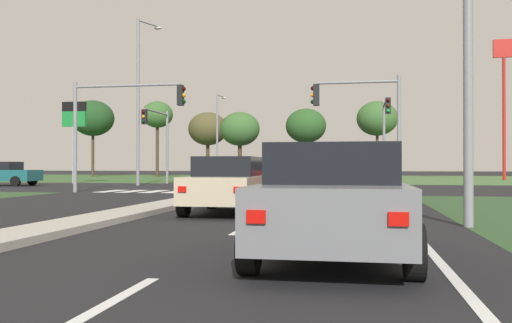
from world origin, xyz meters
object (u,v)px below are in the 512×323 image
Objects in this scene: car_blue_second at (247,173)px; fastfood_pole_sign at (504,78)px; car_red_near at (348,175)px; fuel_price_totem at (74,124)px; treeline_third at (208,129)px; street_lamp_second at (140,94)px; treeline_second at (157,115)px; traffic_signal_far_left at (159,132)px; treeline_fourth at (240,129)px; car_teal_fourth at (4,173)px; pedestrian_at_median at (285,165)px; street_lamp_third at (218,131)px; treeline_sixth at (377,119)px; car_grey_eighth at (334,201)px; car_navy_sixth at (346,182)px; traffic_signal_near_left at (117,114)px; car_maroon_seventh at (355,179)px; car_beige_third at (230,184)px; treeline_fifth at (306,126)px; traffic_signal_far_right at (385,125)px; traffic_signal_near_right at (365,114)px; car_silver_fifth at (282,170)px; treeline_near at (93,118)px.

car_blue_second is 25.09m from fastfood_pole_sign.
car_red_near is 0.75× the size of fuel_price_totem.
street_lamp_second is at bearing -82.57° from treeline_third.
street_lamp_second is 1.24× the size of treeline_second.
treeline_fourth is (0.62, 24.02, 1.74)m from traffic_signal_far_left.
pedestrian_at_median is at bearing 128.19° from car_teal_fourth.
street_lamp_third is (-0.03, 20.64, -1.13)m from street_lamp_second.
treeline_third is at bearing 133.37° from treeline_fourth.
car_grey_eighth is at bearing -92.70° from treeline_sixth.
car_red_near is 33.02m from treeline_fourth.
treeline_fourth is at bearing -55.81° from pedestrian_at_median.
traffic_signal_near_left is at bearing 142.28° from car_navy_sixth.
fastfood_pole_sign reaches higher than traffic_signal_far_left.
street_lamp_third is 1.45× the size of fuel_price_totem.
car_maroon_seventh is 44.84m from treeline_second.
treeline_fifth is at bearing 92.56° from car_beige_third.
pedestrian_at_median reaches higher than car_red_near.
car_maroon_seventh is 19.46m from traffic_signal_far_left.
treeline_fifth reaches higher than pedestrian_at_median.
traffic_signal_far_right is 0.77× the size of treeline_fourth.
car_beige_third is 0.59× the size of treeline_fourth.
car_maroon_seventh is at bearing -100.32° from traffic_signal_near_right.
treeline_sixth is at bearing 60.75° from traffic_signal_far_left.
treeline_sixth is at bearing 15.00° from treeline_fourth.
treeline_fifth is (-2.06, 46.00, 4.85)m from car_beige_third.
car_grey_eighth is 56.83m from treeline_sixth.
pedestrian_at_median is 0.15× the size of fastfood_pole_sign.
traffic_signal_near_left is at bearing 85.22° from car_silver_fifth.
car_grey_eighth is at bearing -67.16° from treeline_second.
car_grey_eighth reaches higher than car_beige_third.
fastfood_pole_sign reaches higher than fuel_price_totem.
treeline_sixth is (15.10, 4.05, 1.30)m from treeline_fourth.
car_silver_fifth is at bearing 103.10° from traffic_signal_near_right.
car_maroon_seventh is at bearing -59.57° from treeline_second.
car_beige_third is at bearing -113.63° from car_maroon_seventh.
treeline_fourth is at bearing -176.21° from treeline_fifth.
car_silver_fifth reaches higher than car_grey_eighth.
treeline_second reaches higher than car_red_near.
fastfood_pole_sign reaches higher than car_beige_third.
treeline_near is 13.69m from treeline_third.
street_lamp_third is at bearing -40.22° from pedestrian_at_median.
traffic_signal_far_left is 29.95m from treeline_third.
fastfood_pole_sign is (26.68, 18.27, 3.11)m from street_lamp_second.
car_red_near is at bearing 90.35° from car_grey_eighth.
traffic_signal_near_right is at bearing -39.73° from traffic_signal_far_left.
treeline_third is (-12.17, 20.76, 4.48)m from pedestrian_at_median.
car_maroon_seventh is (8.10, -39.24, -0.04)m from car_silver_fifth.
traffic_signal_far_left is at bearing 123.29° from car_navy_sixth.
car_silver_fifth is 0.76× the size of fuel_price_totem.
car_beige_third is 11.10m from traffic_signal_near_right.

